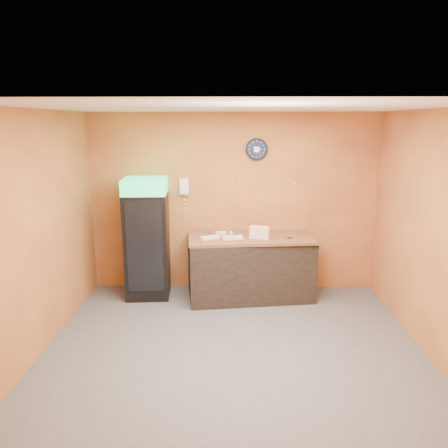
{
  "coord_description": "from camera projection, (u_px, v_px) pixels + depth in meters",
  "views": [
    {
      "loc": [
        -0.02,
        -4.77,
        2.65
      ],
      "look_at": [
        -0.12,
        0.6,
        1.39
      ],
      "focal_mm": 35.0,
      "sensor_mm": 36.0,
      "label": 1
    }
  ],
  "objects": [
    {
      "name": "floor",
      "position": [
        233.0,
        348.0,
        5.25
      ],
      "size": [
        4.5,
        4.5,
        0.0
      ],
      "primitive_type": "plane",
      "color": "#47474C",
      "rests_on": "ground"
    },
    {
      "name": "back_wall",
      "position": [
        233.0,
        203.0,
        6.87
      ],
      "size": [
        4.5,
        0.02,
        2.8
      ],
      "primitive_type": "cube",
      "color": "#BF7A36",
      "rests_on": "floor"
    },
    {
      "name": "left_wall",
      "position": [
        36.0,
        234.0,
        4.97
      ],
      "size": [
        0.02,
        4.0,
        2.8
      ],
      "primitive_type": "cube",
      "color": "#BF7A36",
      "rests_on": "floor"
    },
    {
      "name": "right_wall",
      "position": [
        434.0,
        236.0,
        4.88
      ],
      "size": [
        0.02,
        4.0,
        2.8
      ],
      "primitive_type": "cube",
      "color": "#BF7A36",
      "rests_on": "floor"
    },
    {
      "name": "ceiling",
      "position": [
        234.0,
        107.0,
        4.6
      ],
      "size": [
        4.5,
        4.0,
        0.02
      ],
      "primitive_type": "cube",
      "color": "white",
      "rests_on": "back_wall"
    },
    {
      "name": "beverage_cooler",
      "position": [
        146.0,
        240.0,
        6.63
      ],
      "size": [
        0.69,
        0.7,
        1.84
      ],
      "rotation": [
        0.0,
        0.0,
        0.08
      ],
      "color": "black",
      "rests_on": "floor"
    },
    {
      "name": "prep_counter",
      "position": [
        250.0,
        268.0,
        6.68
      ],
      "size": [
        1.96,
        1.08,
        0.93
      ],
      "primitive_type": "cube",
      "rotation": [
        0.0,
        0.0,
        0.14
      ],
      "color": "black",
      "rests_on": "floor"
    },
    {
      "name": "wall_clock",
      "position": [
        257.0,
        149.0,
        6.64
      ],
      "size": [
        0.34,
        0.06,
        0.34
      ],
      "color": "black",
      "rests_on": "back_wall"
    },
    {
      "name": "wall_phone",
      "position": [
        184.0,
        187.0,
        6.77
      ],
      "size": [
        0.13,
        0.11,
        0.25
      ],
      "color": "white",
      "rests_on": "back_wall"
    },
    {
      "name": "butcher_paper",
      "position": [
        251.0,
        238.0,
        6.57
      ],
      "size": [
        1.94,
        1.05,
        0.04
      ],
      "primitive_type": "cube",
      "rotation": [
        0.0,
        0.0,
        0.1
      ],
      "color": "brown",
      "rests_on": "prep_counter"
    },
    {
      "name": "sub_roll_stack",
      "position": [
        260.0,
        232.0,
        6.42
      ],
      "size": [
        0.31,
        0.2,
        0.18
      ],
      "rotation": [
        0.0,
        0.0,
        -0.38
      ],
      "color": "beige",
      "rests_on": "butcher_paper"
    },
    {
      "name": "wrapped_sandwich_left",
      "position": [
        210.0,
        238.0,
        6.41
      ],
      "size": [
        0.29,
        0.22,
        0.04
      ],
      "primitive_type": "cube",
      "rotation": [
        0.0,
        0.0,
        0.5
      ],
      "color": "silver",
      "rests_on": "butcher_paper"
    },
    {
      "name": "wrapped_sandwich_mid",
      "position": [
        232.0,
        238.0,
        6.41
      ],
      "size": [
        0.32,
        0.17,
        0.04
      ],
      "primitive_type": "cube",
      "rotation": [
        0.0,
        0.0,
        0.2
      ],
      "color": "silver",
      "rests_on": "butcher_paper"
    },
    {
      "name": "wrapped_sandwich_right",
      "position": [
        224.0,
        233.0,
        6.7
      ],
      "size": [
        0.27,
        0.15,
        0.04
      ],
      "primitive_type": "cube",
      "rotation": [
        0.0,
        0.0,
        0.2
      ],
      "color": "silver",
      "rests_on": "butcher_paper"
    },
    {
      "name": "kitchen_tool",
      "position": [
        228.0,
        232.0,
        6.67
      ],
      "size": [
        0.06,
        0.06,
        0.06
      ],
      "primitive_type": "cylinder",
      "color": "silver",
      "rests_on": "butcher_paper"
    }
  ]
}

